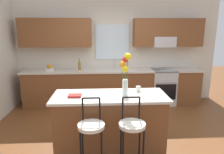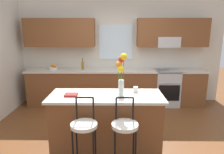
{
  "view_description": "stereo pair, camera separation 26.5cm",
  "coord_description": "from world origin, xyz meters",
  "px_view_note": "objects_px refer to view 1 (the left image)",
  "views": [
    {
      "loc": [
        -0.3,
        -3.43,
        1.94
      ],
      "look_at": [
        -0.08,
        0.55,
        1.0
      ],
      "focal_mm": 32.71,
      "sensor_mm": 36.0,
      "label": 1
    },
    {
      "loc": [
        -0.04,
        -3.44,
        1.94
      ],
      "look_at": [
        -0.08,
        0.55,
        1.0
      ],
      "focal_mm": 32.71,
      "sensor_mm": 36.0,
      "label": 2
    }
  ],
  "objects_px": {
    "flower_vase": "(125,71)",
    "cookbook": "(75,96)",
    "kitchen_island": "(110,121)",
    "mug_ceramic": "(138,89)",
    "bottle_olive_oil": "(79,66)",
    "bar_stool_middle": "(132,128)",
    "fruit_bowl_oranges": "(49,68)",
    "bar_stool_near": "(91,129)",
    "oven_range": "(162,86)"
  },
  "relations": [
    {
      "from": "flower_vase",
      "to": "mug_ceramic",
      "type": "bearing_deg",
      "value": 39.07
    },
    {
      "from": "kitchen_island",
      "to": "fruit_bowl_oranges",
      "type": "height_order",
      "value": "fruit_bowl_oranges"
    },
    {
      "from": "bar_stool_middle",
      "to": "mug_ceramic",
      "type": "height_order",
      "value": "bar_stool_middle"
    },
    {
      "from": "kitchen_island",
      "to": "mug_ceramic",
      "type": "distance_m",
      "value": 0.72
    },
    {
      "from": "oven_range",
      "to": "bar_stool_middle",
      "type": "distance_m",
      "value": 2.87
    },
    {
      "from": "bar_stool_middle",
      "to": "flower_vase",
      "type": "height_order",
      "value": "flower_vase"
    },
    {
      "from": "cookbook",
      "to": "oven_range",
      "type": "bearing_deg",
      "value": 45.7
    },
    {
      "from": "bar_stool_near",
      "to": "cookbook",
      "type": "height_order",
      "value": "bar_stool_near"
    },
    {
      "from": "cookbook",
      "to": "bottle_olive_oil",
      "type": "relative_size",
      "value": 0.69
    },
    {
      "from": "bar_stool_near",
      "to": "fruit_bowl_oranges",
      "type": "bearing_deg",
      "value": 113.95
    },
    {
      "from": "bar_stool_middle",
      "to": "cookbook",
      "type": "bearing_deg",
      "value": 147.62
    },
    {
      "from": "bar_stool_near",
      "to": "fruit_bowl_oranges",
      "type": "height_order",
      "value": "fruit_bowl_oranges"
    },
    {
      "from": "flower_vase",
      "to": "bar_stool_middle",
      "type": "bearing_deg",
      "value": -85.89
    },
    {
      "from": "flower_vase",
      "to": "mug_ceramic",
      "type": "xyz_separation_m",
      "value": [
        0.25,
        0.2,
        -0.35
      ]
    },
    {
      "from": "kitchen_island",
      "to": "flower_vase",
      "type": "bearing_deg",
      "value": -9.86
    },
    {
      "from": "bar_stool_middle",
      "to": "fruit_bowl_oranges",
      "type": "relative_size",
      "value": 4.34
    },
    {
      "from": "flower_vase",
      "to": "cookbook",
      "type": "height_order",
      "value": "flower_vase"
    },
    {
      "from": "bar_stool_near",
      "to": "cookbook",
      "type": "bearing_deg",
      "value": 117.42
    },
    {
      "from": "oven_range",
      "to": "bar_stool_near",
      "type": "xyz_separation_m",
      "value": [
        -1.76,
        -2.6,
        0.18
      ]
    },
    {
      "from": "oven_range",
      "to": "mug_ceramic",
      "type": "xyz_separation_m",
      "value": [
        -1.0,
        -1.86,
        0.51
      ]
    },
    {
      "from": "bar_stool_near",
      "to": "bar_stool_middle",
      "type": "height_order",
      "value": "same"
    },
    {
      "from": "mug_ceramic",
      "to": "bar_stool_middle",
      "type": "bearing_deg",
      "value": -106.04
    },
    {
      "from": "bar_stool_near",
      "to": "fruit_bowl_oranges",
      "type": "xyz_separation_m",
      "value": [
        -1.17,
        2.63,
        0.33
      ]
    },
    {
      "from": "bottle_olive_oil",
      "to": "bar_stool_near",
      "type": "bearing_deg",
      "value": -81.25
    },
    {
      "from": "mug_ceramic",
      "to": "fruit_bowl_oranges",
      "type": "distance_m",
      "value": 2.7
    },
    {
      "from": "kitchen_island",
      "to": "mug_ceramic",
      "type": "bearing_deg",
      "value": 18.32
    },
    {
      "from": "kitchen_island",
      "to": "bottle_olive_oil",
      "type": "distance_m",
      "value": 2.23
    },
    {
      "from": "cookbook",
      "to": "flower_vase",
      "type": "bearing_deg",
      "value": 0.82
    },
    {
      "from": "mug_ceramic",
      "to": "cookbook",
      "type": "bearing_deg",
      "value": -168.31
    },
    {
      "from": "bar_stool_middle",
      "to": "bar_stool_near",
      "type": "bearing_deg",
      "value": 180.0
    },
    {
      "from": "oven_range",
      "to": "cookbook",
      "type": "bearing_deg",
      "value": -134.3
    },
    {
      "from": "oven_range",
      "to": "flower_vase",
      "type": "bearing_deg",
      "value": -121.1
    },
    {
      "from": "kitchen_island",
      "to": "cookbook",
      "type": "distance_m",
      "value": 0.72
    },
    {
      "from": "flower_vase",
      "to": "bottle_olive_oil",
      "type": "bearing_deg",
      "value": 113.64
    },
    {
      "from": "mug_ceramic",
      "to": "fruit_bowl_oranges",
      "type": "xyz_separation_m",
      "value": [
        -1.93,
        1.89,
        0.0
      ]
    },
    {
      "from": "mug_ceramic",
      "to": "bottle_olive_oil",
      "type": "height_order",
      "value": "bottle_olive_oil"
    },
    {
      "from": "bar_stool_near",
      "to": "fruit_bowl_oranges",
      "type": "relative_size",
      "value": 4.34
    },
    {
      "from": "oven_range",
      "to": "fruit_bowl_oranges",
      "type": "height_order",
      "value": "fruit_bowl_oranges"
    },
    {
      "from": "fruit_bowl_oranges",
      "to": "bar_stool_middle",
      "type": "bearing_deg",
      "value": -56.84
    },
    {
      "from": "cookbook",
      "to": "fruit_bowl_oranges",
      "type": "distance_m",
      "value": 2.29
    },
    {
      "from": "bar_stool_near",
      "to": "flower_vase",
      "type": "relative_size",
      "value": 1.55
    },
    {
      "from": "mug_ceramic",
      "to": "cookbook",
      "type": "relative_size",
      "value": 0.45
    },
    {
      "from": "kitchen_island",
      "to": "flower_vase",
      "type": "xyz_separation_m",
      "value": [
        0.24,
        -0.04,
        0.85
      ]
    },
    {
      "from": "oven_range",
      "to": "cookbook",
      "type": "relative_size",
      "value": 4.6
    },
    {
      "from": "bar_stool_middle",
      "to": "cookbook",
      "type": "xyz_separation_m",
      "value": [
        -0.82,
        0.52,
        0.3
      ]
    },
    {
      "from": "oven_range",
      "to": "bar_stool_near",
      "type": "distance_m",
      "value": 3.14
    },
    {
      "from": "oven_range",
      "to": "cookbook",
      "type": "height_order",
      "value": "cookbook"
    },
    {
      "from": "oven_range",
      "to": "fruit_bowl_oranges",
      "type": "distance_m",
      "value": 2.97
    },
    {
      "from": "oven_range",
      "to": "kitchen_island",
      "type": "xyz_separation_m",
      "value": [
        -1.48,
        -2.03,
        0.0
      ]
    },
    {
      "from": "kitchen_island",
      "to": "flower_vase",
      "type": "relative_size",
      "value": 2.7
    }
  ]
}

